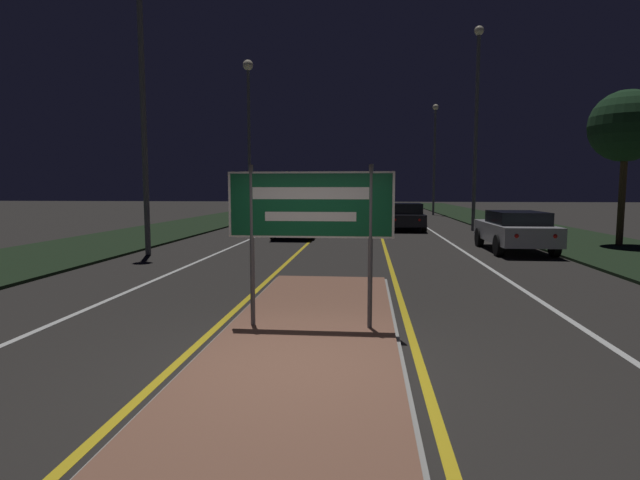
{
  "coord_description": "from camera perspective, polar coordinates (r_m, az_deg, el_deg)",
  "views": [
    {
      "loc": [
        0.83,
        -5.71,
        2.17
      ],
      "look_at": [
        0.0,
        3.13,
        1.26
      ],
      "focal_mm": 28.0,
      "sensor_mm": 36.0,
      "label": 1
    }
  ],
  "objects": [
    {
      "name": "ground_plane",
      "position": [
        6.16,
        -2.83,
        -14.75
      ],
      "size": [
        160.0,
        160.0,
        0.0
      ],
      "primitive_type": "plane",
      "color": "#282623"
    },
    {
      "name": "median_island",
      "position": [
        7.69,
        -1.07,
        -10.2
      ],
      "size": [
        2.63,
        8.74,
        0.1
      ],
      "color": "#999993",
      "rests_on": "ground_plane"
    },
    {
      "name": "verge_left",
      "position": [
        27.79,
        -16.47,
        1.22
      ],
      "size": [
        5.0,
        100.0,
        0.08
      ],
      "color": "black",
      "rests_on": "ground_plane"
    },
    {
      "name": "verge_right",
      "position": [
        27.21,
        23.94,
        0.87
      ],
      "size": [
        5.0,
        100.0,
        0.08
      ],
      "color": "black",
      "rests_on": "ground_plane"
    },
    {
      "name": "centre_line_yellow_left",
      "position": [
        30.87,
        1.03,
        1.84
      ],
      "size": [
        0.12,
        70.0,
        0.01
      ],
      "color": "gold",
      "rests_on": "ground_plane"
    },
    {
      "name": "centre_line_yellow_right",
      "position": [
        30.79,
        6.63,
        1.79
      ],
      "size": [
        0.12,
        70.0,
        0.01
      ],
      "color": "gold",
      "rests_on": "ground_plane"
    },
    {
      "name": "lane_line_white_left",
      "position": [
        31.19,
        -3.91,
        1.86
      ],
      "size": [
        0.12,
        70.0,
        0.01
      ],
      "color": "silver",
      "rests_on": "ground_plane"
    },
    {
      "name": "lane_line_white_right",
      "position": [
        30.97,
        11.62,
        1.73
      ],
      "size": [
        0.12,
        70.0,
        0.01
      ],
      "color": "silver",
      "rests_on": "ground_plane"
    },
    {
      "name": "edge_line_white_left",
      "position": [
        31.81,
        -9.26,
        1.88
      ],
      "size": [
        0.1,
        70.0,
        0.01
      ],
      "color": "silver",
      "rests_on": "ground_plane"
    },
    {
      "name": "edge_line_white_right",
      "position": [
        31.43,
        17.07,
        1.65
      ],
      "size": [
        0.1,
        70.0,
        0.01
      ],
      "color": "silver",
      "rests_on": "ground_plane"
    },
    {
      "name": "highway_sign",
      "position": [
        7.39,
        -1.1,
        3.29
      ],
      "size": [
        2.47,
        0.07,
        2.42
      ],
      "color": "#56565B",
      "rests_on": "median_island"
    },
    {
      "name": "streetlight_left_near",
      "position": [
        17.67,
        -19.71,
        18.11
      ],
      "size": [
        0.57,
        0.57,
        8.92
      ],
      "color": "#56565B",
      "rests_on": "ground_plane"
    },
    {
      "name": "streetlight_left_far",
      "position": [
        31.05,
        -8.16,
        14.28
      ],
      "size": [
        0.62,
        0.62,
        9.78
      ],
      "color": "#56565B",
      "rests_on": "ground_plane"
    },
    {
      "name": "streetlight_right_near",
      "position": [
        27.39,
        17.47,
        14.1
      ],
      "size": [
        0.47,
        0.47,
        10.3
      ],
      "color": "#56565B",
      "rests_on": "ground_plane"
    },
    {
      "name": "streetlight_right_far",
      "position": [
        42.77,
        12.97,
        10.24
      ],
      "size": [
        0.47,
        0.47,
        9.05
      ],
      "color": "#56565B",
      "rests_on": "ground_plane"
    },
    {
      "name": "car_receding_0",
      "position": [
        18.56,
        21.38,
        1.11
      ],
      "size": [
        1.97,
        4.53,
        1.4
      ],
      "color": "#B7B7BC",
      "rests_on": "ground_plane"
    },
    {
      "name": "car_receding_1",
      "position": [
        26.59,
        9.62,
        2.7
      ],
      "size": [
        2.04,
        4.11,
        1.43
      ],
      "color": "black",
      "rests_on": "ground_plane"
    },
    {
      "name": "car_approaching_0",
      "position": [
        22.68,
        -2.66,
        2.39
      ],
      "size": [
        1.84,
        4.56,
        1.48
      ],
      "color": "navy",
      "rests_on": "ground_plane"
    },
    {
      "name": "car_approaching_1",
      "position": [
        38.09,
        0.59,
        3.73
      ],
      "size": [
        1.85,
        4.18,
        1.45
      ],
      "color": "navy",
      "rests_on": "ground_plane"
    },
    {
      "name": "roadside_palm_right",
      "position": [
        21.67,
        31.6,
        10.96
      ],
      "size": [
        2.59,
        2.59,
        5.66
      ],
      "color": "#4C3823",
      "rests_on": "verge_right"
    }
  ]
}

